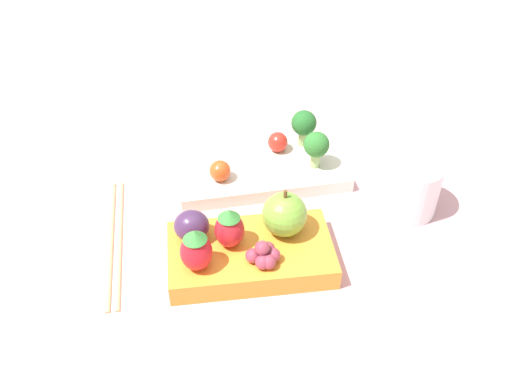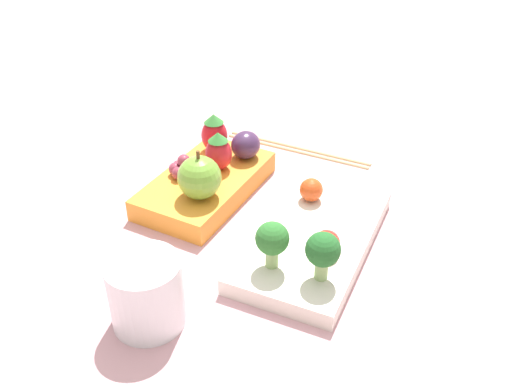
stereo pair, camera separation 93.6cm
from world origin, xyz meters
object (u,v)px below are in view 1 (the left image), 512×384
(broccoli_floret_1, at_px, (304,124))
(cherry_tomato_0, at_px, (220,171))
(drinking_cup, at_px, (411,187))
(chopsticks_pair, at_px, (115,239))
(apple, at_px, (285,214))
(plum, at_px, (192,226))
(bento_box_fruit, at_px, (251,255))
(cherry_tomato_1, at_px, (278,142))
(strawberry_1, at_px, (229,228))
(grape_cluster, at_px, (263,254))
(strawberry_0, at_px, (196,250))
(bento_box_savoury, at_px, (261,169))
(broccoli_floret_0, at_px, (316,146))

(broccoli_floret_1, relative_size, cherry_tomato_0, 1.91)
(drinking_cup, xyz_separation_m, chopsticks_pair, (-0.35, -0.04, -0.03))
(cherry_tomato_0, height_order, apple, apple)
(apple, bearing_deg, cherry_tomato_0, 124.95)
(plum, relative_size, drinking_cup, 0.57)
(chopsticks_pair, bearing_deg, plum, -14.17)
(bento_box_fruit, height_order, apple, apple)
(cherry_tomato_1, distance_m, strawberry_1, 0.19)
(cherry_tomato_0, distance_m, drinking_cup, 0.24)
(grape_cluster, bearing_deg, broccoli_floret_1, 73.71)
(cherry_tomato_1, bearing_deg, strawberry_1, -109.45)
(cherry_tomato_1, distance_m, plum, 0.20)
(strawberry_0, bearing_deg, grape_cluster, 4.39)
(broccoli_floret_1, height_order, strawberry_0, strawberry_0)
(bento_box_savoury, relative_size, strawberry_0, 4.53)
(bento_box_savoury, relative_size, chopsticks_pair, 1.12)
(grape_cluster, height_order, chopsticks_pair, grape_cluster)
(cherry_tomato_1, relative_size, grape_cluster, 0.71)
(cherry_tomato_1, height_order, drinking_cup, drinking_cup)
(bento_box_fruit, relative_size, strawberry_1, 3.77)
(plum, bearing_deg, drinking_cup, 14.66)
(chopsticks_pair, bearing_deg, strawberry_1, -14.67)
(broccoli_floret_0, height_order, cherry_tomato_1, broccoli_floret_0)
(broccoli_floret_0, relative_size, cherry_tomato_1, 1.89)
(broccoli_floret_0, xyz_separation_m, strawberry_0, (-0.14, -0.18, 0.00))
(strawberry_0, bearing_deg, bento_box_fruit, 25.81)
(strawberry_0, bearing_deg, strawberry_1, 42.92)
(broccoli_floret_0, xyz_separation_m, chopsticks_pair, (-0.25, -0.11, -0.05))
(cherry_tomato_1, bearing_deg, broccoli_floret_0, -38.07)
(apple, bearing_deg, bento_box_fruit, -149.46)
(strawberry_1, bearing_deg, cherry_tomato_1, 70.55)
(apple, relative_size, plum, 1.51)
(drinking_cup, relative_size, chopsticks_pair, 0.33)
(bento_box_fruit, relative_size, broccoli_floret_0, 3.71)
(cherry_tomato_0, xyz_separation_m, chopsticks_pair, (-0.12, -0.09, -0.03))
(broccoli_floret_1, bearing_deg, strawberry_1, -117.10)
(broccoli_floret_1, height_order, apple, apple)
(strawberry_1, bearing_deg, drinking_cup, 20.03)
(bento_box_fruit, bearing_deg, strawberry_1, 168.84)
(bento_box_fruit, bearing_deg, broccoli_floret_1, 68.80)
(broccoli_floret_0, height_order, grape_cluster, broccoli_floret_0)
(broccoli_floret_0, bearing_deg, apple, -111.44)
(strawberry_0, bearing_deg, broccoli_floret_1, 59.41)
(broccoli_floret_0, bearing_deg, drinking_cup, -31.23)
(broccoli_floret_1, relative_size, plum, 1.33)
(broccoli_floret_1, distance_m, cherry_tomato_1, 0.04)
(bento_box_fruit, relative_size, grape_cluster, 4.99)
(chopsticks_pair, bearing_deg, bento_box_savoury, 34.25)
(bento_box_savoury, distance_m, chopsticks_pair, 0.21)
(bento_box_savoury, distance_m, cherry_tomato_0, 0.07)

